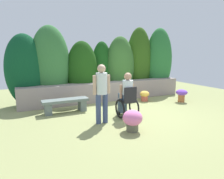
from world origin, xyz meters
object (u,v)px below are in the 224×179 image
at_px(person_standing_companion, 102,90).
at_px(flower_pot_red_accent, 145,95).
at_px(stone_bench, 66,104).
at_px(flower_pot_terracotta_by_wall, 132,119).
at_px(person_in_wheelchair, 127,96).
at_px(flower_pot_purple_near, 182,94).

distance_m(person_standing_companion, flower_pot_red_accent, 3.06).
relative_size(person_standing_companion, flower_pot_red_accent, 3.85).
height_order(stone_bench, flower_pot_terracotta_by_wall, flower_pot_terracotta_by_wall).
bearing_deg(person_standing_companion, flower_pot_terracotta_by_wall, -49.59).
bearing_deg(person_in_wheelchair, flower_pot_purple_near, 4.66).
xyz_separation_m(person_standing_companion, flower_pot_purple_near, (3.75, 0.87, -0.60)).
height_order(person_standing_companion, flower_pot_purple_near, person_standing_companion).
height_order(stone_bench, flower_pot_purple_near, flower_pot_purple_near).
relative_size(person_standing_companion, flower_pot_purple_near, 3.24).
height_order(person_in_wheelchair, flower_pot_purple_near, person_in_wheelchair).
relative_size(person_in_wheelchair, person_standing_companion, 0.83).
relative_size(flower_pot_terracotta_by_wall, flower_pot_red_accent, 1.28).
bearing_deg(flower_pot_terracotta_by_wall, flower_pot_red_accent, 49.85).
bearing_deg(stone_bench, flower_pot_purple_near, -14.19).
xyz_separation_m(stone_bench, flower_pot_terracotta_by_wall, (1.12, -2.27, 0.01)).
bearing_deg(stone_bench, person_standing_companion, -72.02).
bearing_deg(flower_pot_red_accent, person_in_wheelchair, -139.23).
bearing_deg(flower_pot_purple_near, person_standing_companion, -166.89).
relative_size(person_in_wheelchair, flower_pot_terracotta_by_wall, 2.52).
distance_m(person_in_wheelchair, flower_pot_purple_near, 2.97).
relative_size(person_standing_companion, flower_pot_terracotta_by_wall, 3.02).
relative_size(stone_bench, flower_pot_purple_near, 2.97).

